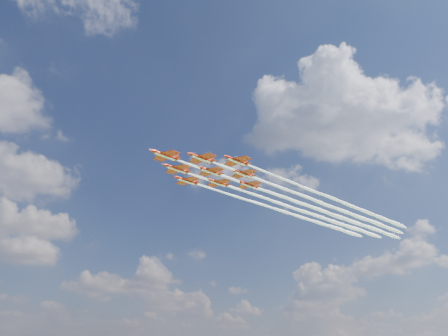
# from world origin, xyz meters

# --- Properties ---
(jet_lead) EXTENTS (119.28, 25.35, 2.80)m
(jet_lead) POSITION_xyz_m (36.24, 8.31, 89.38)
(jet_lead) COLOR #A51C09
(jet_row2_port) EXTENTS (119.28, 25.35, 2.80)m
(jet_row2_port) POSITION_xyz_m (46.69, 3.77, 89.38)
(jet_row2_port) COLOR #A51C09
(jet_row2_starb) EXTENTS (119.28, 25.35, 2.80)m
(jet_row2_starb) POSITION_xyz_m (44.56, 16.10, 89.38)
(jet_row2_starb) COLOR #A51C09
(jet_row3_port) EXTENTS (119.28, 25.35, 2.80)m
(jet_row3_port) POSITION_xyz_m (57.13, -0.77, 89.38)
(jet_row3_port) COLOR #A51C09
(jet_row3_centre) EXTENTS (119.28, 25.35, 2.80)m
(jet_row3_centre) POSITION_xyz_m (55.00, 11.56, 89.38)
(jet_row3_centre) COLOR #A51C09
(jet_row3_starb) EXTENTS (119.28, 25.35, 2.80)m
(jet_row3_starb) POSITION_xyz_m (52.87, 23.88, 89.38)
(jet_row3_starb) COLOR #A51C09
(jet_row4_port) EXTENTS (119.28, 25.35, 2.80)m
(jet_row4_port) POSITION_xyz_m (65.44, 7.02, 89.38)
(jet_row4_port) COLOR #A51C09
(jet_row4_starb) EXTENTS (119.28, 25.35, 2.80)m
(jet_row4_starb) POSITION_xyz_m (63.31, 19.34, 89.38)
(jet_row4_starb) COLOR #A51C09
(jet_tail) EXTENTS (119.28, 25.35, 2.80)m
(jet_tail) POSITION_xyz_m (73.75, 14.80, 89.38)
(jet_tail) COLOR #A51C09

